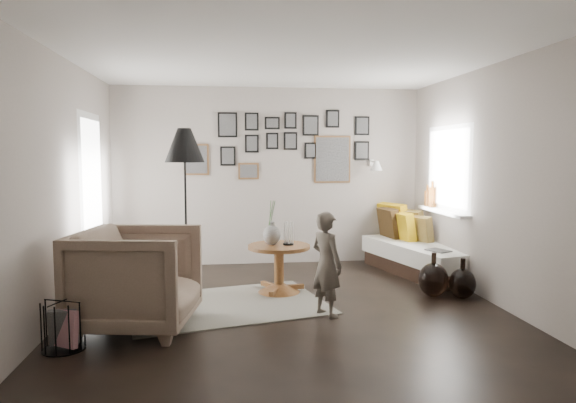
{
  "coord_description": "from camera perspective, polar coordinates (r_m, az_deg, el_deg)",
  "views": [
    {
      "loc": [
        -0.65,
        -5.16,
        1.63
      ],
      "look_at": [
        0.05,
        0.5,
        1.1
      ],
      "focal_mm": 32.0,
      "sensor_mm": 36.0,
      "label": 1
    }
  ],
  "objects": [
    {
      "name": "ground",
      "position": [
        5.45,
        0.13,
        -12.1
      ],
      "size": [
        4.8,
        4.8,
        0.0
      ],
      "primitive_type": "plane",
      "color": "black",
      "rests_on": "ground"
    },
    {
      "name": "wall_back",
      "position": [
        7.59,
        -2.14,
        2.81
      ],
      "size": [
        4.5,
        0.0,
        4.5
      ],
      "primitive_type": "plane",
      "rotation": [
        1.57,
        0.0,
        0.0
      ],
      "color": "#9C9289",
      "rests_on": "ground"
    },
    {
      "name": "wall_front",
      "position": [
        2.85,
        6.17,
        -1.32
      ],
      "size": [
        4.5,
        0.0,
        4.5
      ],
      "primitive_type": "plane",
      "rotation": [
        -1.57,
        0.0,
        0.0
      ],
      "color": "#9C9289",
      "rests_on": "ground"
    },
    {
      "name": "wall_left",
      "position": [
        5.41,
        -24.25,
        1.35
      ],
      "size": [
        0.0,
        4.8,
        4.8
      ],
      "primitive_type": "plane",
      "rotation": [
        1.57,
        0.0,
        1.57
      ],
      "color": "#9C9289",
      "rests_on": "ground"
    },
    {
      "name": "wall_right",
      "position": [
        5.92,
        22.28,
        1.73
      ],
      "size": [
        0.0,
        4.8,
        4.8
      ],
      "primitive_type": "plane",
      "rotation": [
        1.57,
        0.0,
        -1.57
      ],
      "color": "#9C9289",
      "rests_on": "ground"
    },
    {
      "name": "ceiling",
      "position": [
        5.29,
        0.13,
        15.89
      ],
      "size": [
        4.8,
        4.8,
        0.0
      ],
      "primitive_type": "plane",
      "rotation": [
        3.14,
        0.0,
        0.0
      ],
      "color": "white",
      "rests_on": "wall_back"
    },
    {
      "name": "door_left",
      "position": [
        6.58,
        -20.97,
        -0.1
      ],
      "size": [
        0.0,
        2.14,
        2.14
      ],
      "color": "white",
      "rests_on": "wall_left"
    },
    {
      "name": "window_right",
      "position": [
        7.12,
        16.37,
        -0.54
      ],
      "size": [
        0.15,
        1.32,
        1.3
      ],
      "color": "white",
      "rests_on": "wall_right"
    },
    {
      "name": "gallery_wall",
      "position": [
        7.6,
        0.03,
        6.15
      ],
      "size": [
        2.74,
        0.03,
        1.08
      ],
      "color": "brown",
      "rests_on": "wall_back"
    },
    {
      "name": "wall_sconce",
      "position": [
        7.62,
        9.76,
        3.97
      ],
      "size": [
        0.18,
        0.36,
        0.16
      ],
      "color": "white",
      "rests_on": "wall_back"
    },
    {
      "name": "rug",
      "position": [
        5.68,
        -6.76,
        -11.33
      ],
      "size": [
        2.34,
        1.88,
        0.01
      ],
      "primitive_type": "cube",
      "rotation": [
        0.0,
        0.0,
        0.24
      ],
      "color": "beige",
      "rests_on": "ground"
    },
    {
      "name": "pedestal_table",
      "position": [
        6.07,
        -1.01,
        -7.7
      ],
      "size": [
        0.73,
        0.73,
        0.57
      ],
      "rotation": [
        0.0,
        0.0,
        -0.15
      ],
      "color": "brown",
      "rests_on": "ground"
    },
    {
      "name": "vase",
      "position": [
        5.99,
        -1.8,
        -3.32
      ],
      "size": [
        0.21,
        0.21,
        0.52
      ],
      "color": "black",
      "rests_on": "pedestal_table"
    },
    {
      "name": "candles",
      "position": [
        5.99,
        0.03,
        -3.59
      ],
      "size": [
        0.12,
        0.12,
        0.27
      ],
      "color": "black",
      "rests_on": "pedestal_table"
    },
    {
      "name": "daybed",
      "position": [
        7.33,
        14.35,
        -5.45
      ],
      "size": [
        1.24,
        1.98,
        0.9
      ],
      "rotation": [
        0.0,
        0.0,
        0.26
      ],
      "color": "black",
      "rests_on": "ground"
    },
    {
      "name": "magazine_on_daybed",
      "position": [
        6.72,
        16.36,
        -5.25
      ],
      "size": [
        0.3,
        0.34,
        0.01
      ],
      "primitive_type": "cube",
      "rotation": [
        0.0,
        0.0,
        0.43
      ],
      "color": "black",
      "rests_on": "daybed"
    },
    {
      "name": "armchair",
      "position": [
        4.99,
        -16.42,
        -8.24
      ],
      "size": [
        1.2,
        1.18,
        0.95
      ],
      "primitive_type": "imported",
      "rotation": [
        0.0,
        0.0,
        1.41
      ],
      "color": "#6F5C4B",
      "rests_on": "ground"
    },
    {
      "name": "armchair_cushion",
      "position": [
        5.04,
        -15.98,
        -8.08
      ],
      "size": [
        0.51,
        0.52,
        0.2
      ],
      "primitive_type": "cube",
      "rotation": [
        -0.21,
        0.0,
        -0.2
      ],
      "color": "silver",
      "rests_on": "armchair"
    },
    {
      "name": "floor_lamp",
      "position": [
        5.96,
        -11.42,
        5.45
      ],
      "size": [
        0.45,
        0.45,
        1.92
      ],
      "rotation": [
        0.0,
        0.0,
        -0.32
      ],
      "color": "black",
      "rests_on": "ground"
    },
    {
      "name": "magazine_basket",
      "position": [
        4.77,
        -23.7,
        -12.52
      ],
      "size": [
        0.43,
        0.43,
        0.41
      ],
      "rotation": [
        0.0,
        0.0,
        -0.38
      ],
      "color": "black",
      "rests_on": "ground"
    },
    {
      "name": "demijohn_large",
      "position": [
        6.16,
        15.85,
        -8.35
      ],
      "size": [
        0.34,
        0.34,
        0.51
      ],
      "color": "black",
      "rests_on": "ground"
    },
    {
      "name": "demijohn_small",
      "position": [
        6.18,
        18.8,
        -8.61
      ],
      "size": [
        0.3,
        0.3,
        0.46
      ],
      "color": "black",
      "rests_on": "ground"
    },
    {
      "name": "child",
      "position": [
        5.18,
        4.31,
        -6.95
      ],
      "size": [
        0.42,
        0.46,
        1.06
      ],
      "primitive_type": "imported",
      "rotation": [
        0.0,
        0.0,
        2.13
      ],
      "color": "#5D5449",
      "rests_on": "ground"
    }
  ]
}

